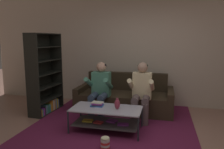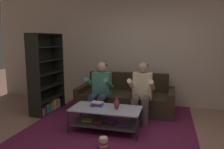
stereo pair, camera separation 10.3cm
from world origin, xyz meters
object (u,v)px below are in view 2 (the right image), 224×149
Objects in this scene: person_seated_right at (142,89)px; book_stack at (97,104)px; couch at (126,98)px; bookshelf at (45,81)px; popcorn_tub at (103,142)px; person_seated_left at (100,87)px; coffee_table at (106,116)px; vase at (117,104)px.

person_seated_right reaches higher than book_stack.
couch is 1.87m from bookshelf.
couch is at bearing 91.35° from popcorn_tub.
bookshelf reaches higher than person_seated_right.
person_seated_left is at bearing -129.59° from couch.
vase reaches higher than coffee_table.
couch is 10.92× the size of vase.
book_stack is at bearing 158.15° from coffee_table.
person_seated_right is at bearing -0.14° from bookshelf.
couch is 1.87× the size of person_seated_left.
bookshelf is 2.31m from popcorn_tub.
person_seated_right is 5.92× the size of vase.
person_seated_right is at bearing 39.97° from book_stack.
person_seated_left is 5.83× the size of vase.
person_seated_left is 0.93× the size of coffee_table.
book_stack is at bearing 167.62° from vase.
book_stack is (-0.19, 0.08, 0.18)m from coffee_table.
bookshelf is at bearing 158.86° from vase.
popcorn_tub is (-0.39, -1.33, -0.54)m from person_seated_right.
coffee_table is 0.68m from popcorn_tub.
couch reaches higher than book_stack.
couch reaches higher than coffee_table.
bookshelf is (-1.74, -0.52, 0.42)m from couch.
person_seated_left is at bearing 109.89° from popcorn_tub.
couch is 1.26m from vase.
vase is at bearing -53.10° from person_seated_left.
person_seated_right is 1.49m from popcorn_tub.
person_seated_left is 0.89m from vase.
person_seated_left is 0.66× the size of bookshelf.
coffee_table is at bearing -128.15° from person_seated_right.
coffee_table is 6.50× the size of popcorn_tub.
bookshelf is (-1.31, 0.01, 0.07)m from person_seated_left.
bookshelf is 9.22× the size of popcorn_tub.
popcorn_tub is at bearing -76.36° from coffee_table.
bookshelf is at bearing 179.86° from person_seated_right.
vase is at bearing -85.74° from couch.
person_seated_left is 1.51m from popcorn_tub.
person_seated_left is at bearing 126.90° from vase.
coffee_table is at bearing -21.85° from book_stack.
couch is 0.77m from person_seated_left.
couch is at bearing 16.61° from bookshelf.
couch is 1.23× the size of bookshelf.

